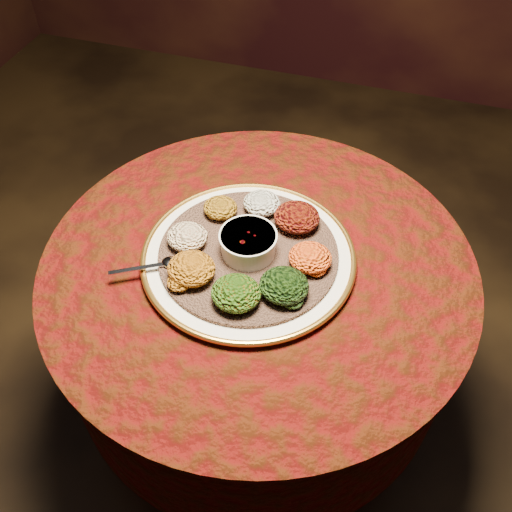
% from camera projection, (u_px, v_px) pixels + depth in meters
% --- Properties ---
extents(table, '(0.96, 0.96, 0.73)m').
position_uv_depth(table, '(258.00, 310.00, 1.38)').
color(table, black).
rests_on(table, ground).
extents(platter, '(0.47, 0.47, 0.02)m').
position_uv_depth(platter, '(248.00, 256.00, 1.24)').
color(platter, silver).
rests_on(platter, table).
extents(injera, '(0.49, 0.49, 0.01)m').
position_uv_depth(injera, '(248.00, 253.00, 1.24)').
color(injera, brown).
rests_on(injera, platter).
extents(stew_bowl, '(0.12, 0.12, 0.05)m').
position_uv_depth(stew_bowl, '(248.00, 242.00, 1.21)').
color(stew_bowl, silver).
rests_on(stew_bowl, injera).
extents(spoon, '(0.14, 0.09, 0.01)m').
position_uv_depth(spoon, '(167.00, 263.00, 1.20)').
color(spoon, silver).
rests_on(spoon, injera).
extents(portion_ayib, '(0.09, 0.08, 0.04)m').
position_uv_depth(portion_ayib, '(262.00, 203.00, 1.30)').
color(portion_ayib, beige).
rests_on(portion_ayib, injera).
extents(portion_kitfo, '(0.10, 0.10, 0.05)m').
position_uv_depth(portion_kitfo, '(297.00, 217.00, 1.27)').
color(portion_kitfo, black).
rests_on(portion_kitfo, injera).
extents(portion_tikil, '(0.09, 0.09, 0.04)m').
position_uv_depth(portion_tikil, '(310.00, 258.00, 1.19)').
color(portion_tikil, '#B56F0F').
rests_on(portion_tikil, injera).
extents(portion_gomen, '(0.10, 0.10, 0.05)m').
position_uv_depth(portion_gomen, '(284.00, 285.00, 1.14)').
color(portion_gomen, black).
rests_on(portion_gomen, injera).
extents(portion_mixveg, '(0.10, 0.10, 0.05)m').
position_uv_depth(portion_mixveg, '(236.00, 293.00, 1.12)').
color(portion_mixveg, '#8E3609').
rests_on(portion_mixveg, injera).
extents(portion_kik, '(0.10, 0.10, 0.05)m').
position_uv_depth(portion_kik, '(191.00, 269.00, 1.17)').
color(portion_kik, '#A35A0E').
rests_on(portion_kik, injera).
extents(portion_timatim, '(0.09, 0.08, 0.04)m').
position_uv_depth(portion_timatim, '(187.00, 237.00, 1.23)').
color(portion_timatim, maroon).
rests_on(portion_timatim, injera).
extents(portion_shiro, '(0.08, 0.07, 0.04)m').
position_uv_depth(portion_shiro, '(220.00, 208.00, 1.30)').
color(portion_shiro, '#885510').
rests_on(portion_shiro, injera).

